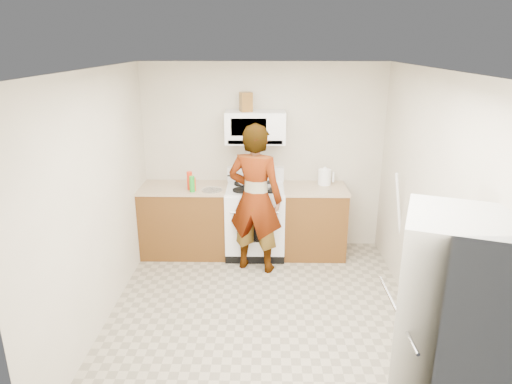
{
  "coord_description": "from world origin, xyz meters",
  "views": [
    {
      "loc": [
        0.02,
        -4.16,
        2.73
      ],
      "look_at": [
        -0.07,
        0.55,
        1.18
      ],
      "focal_mm": 32.0,
      "sensor_mm": 36.0,
      "label": 1
    }
  ],
  "objects_px": {
    "gas_range": "(255,219)",
    "person": "(255,199)",
    "microwave": "(255,127)",
    "fridge": "(449,333)",
    "saucepan": "(245,179)",
    "kettle": "(325,177)"
  },
  "relations": [
    {
      "from": "gas_range",
      "to": "person",
      "type": "distance_m",
      "value": 0.62
    },
    {
      "from": "microwave",
      "to": "fridge",
      "type": "distance_m",
      "value": 3.51
    },
    {
      "from": "saucepan",
      "to": "kettle",
      "type": "bearing_deg",
      "value": 0.98
    },
    {
      "from": "microwave",
      "to": "saucepan",
      "type": "height_order",
      "value": "microwave"
    },
    {
      "from": "gas_range",
      "to": "microwave",
      "type": "height_order",
      "value": "microwave"
    },
    {
      "from": "person",
      "to": "microwave",
      "type": "bearing_deg",
      "value": -71.9
    },
    {
      "from": "kettle",
      "to": "saucepan",
      "type": "xyz_separation_m",
      "value": [
        -1.04,
        -0.02,
        -0.02
      ]
    },
    {
      "from": "fridge",
      "to": "kettle",
      "type": "height_order",
      "value": "fridge"
    },
    {
      "from": "kettle",
      "to": "gas_range",
      "type": "bearing_deg",
      "value": -178.22
    },
    {
      "from": "fridge",
      "to": "saucepan",
      "type": "xyz_separation_m",
      "value": [
        -1.51,
        3.11,
        0.16
      ]
    },
    {
      "from": "kettle",
      "to": "person",
      "type": "bearing_deg",
      "value": -154.33
    },
    {
      "from": "person",
      "to": "kettle",
      "type": "relative_size",
      "value": 9.06
    },
    {
      "from": "fridge",
      "to": "saucepan",
      "type": "distance_m",
      "value": 3.46
    },
    {
      "from": "person",
      "to": "fridge",
      "type": "distance_m",
      "value": 2.89
    },
    {
      "from": "gas_range",
      "to": "saucepan",
      "type": "distance_m",
      "value": 0.56
    },
    {
      "from": "gas_range",
      "to": "microwave",
      "type": "xyz_separation_m",
      "value": [
        0.0,
        0.13,
        1.21
      ]
    },
    {
      "from": "person",
      "to": "kettle",
      "type": "bearing_deg",
      "value": -130.23
    },
    {
      "from": "gas_range",
      "to": "saucepan",
      "type": "relative_size",
      "value": 5.18
    },
    {
      "from": "kettle",
      "to": "fridge",
      "type": "bearing_deg",
      "value": -88.51
    },
    {
      "from": "saucepan",
      "to": "person",
      "type": "bearing_deg",
      "value": -75.86
    },
    {
      "from": "microwave",
      "to": "fridge",
      "type": "height_order",
      "value": "microwave"
    },
    {
      "from": "fridge",
      "to": "kettle",
      "type": "distance_m",
      "value": 3.16
    }
  ]
}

